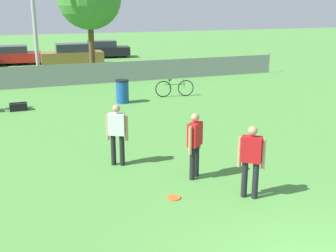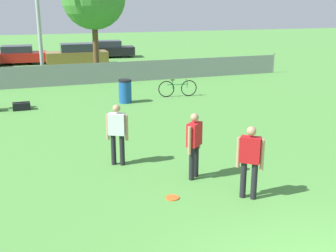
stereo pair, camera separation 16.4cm
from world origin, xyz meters
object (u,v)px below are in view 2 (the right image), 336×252
object	(u,v)px
gear_bag_sideline	(22,106)
parked_car_tan	(77,55)
trash_bin	(125,91)
player_receiver_white	(117,131)
frisbee_disc	(172,198)
bicycle_sideline	(178,88)
player_thrower_red	(194,141)
parked_car_red	(18,55)
player_defender_red	(250,158)
parked_car_dark	(107,49)

from	to	relation	value
gear_bag_sideline	parked_car_tan	xyz separation A→B (m)	(4.08, 12.58, 0.54)
trash_bin	gear_bag_sideline	xyz separation A→B (m)	(-4.20, 0.16, -0.35)
player_receiver_white	parked_car_tan	size ratio (longest dim) A/B	0.38
frisbee_disc	bicycle_sideline	size ratio (longest dim) A/B	0.17
frisbee_disc	gear_bag_sideline	distance (m)	9.91
player_thrower_red	bicycle_sideline	xyz separation A→B (m)	(3.09, 8.87, -0.54)
bicycle_sideline	gear_bag_sideline	size ratio (longest dim) A/B	2.67
parked_car_red	bicycle_sideline	bearing A→B (deg)	-61.29
player_defender_red	trash_bin	size ratio (longest dim) A/B	1.61
frisbee_disc	parked_car_tan	xyz separation A→B (m)	(1.31, 22.09, 0.68)
player_receiver_white	gear_bag_sideline	distance (m)	7.52
parked_car_dark	trash_bin	bearing A→B (deg)	-91.08
trash_bin	gear_bag_sideline	world-z (taller)	trash_bin
gear_bag_sideline	parked_car_red	size ratio (longest dim) A/B	0.16
frisbee_disc	gear_bag_sideline	bearing A→B (deg)	106.27
trash_bin	frisbee_disc	bearing A→B (deg)	-98.64
player_defender_red	frisbee_disc	xyz separation A→B (m)	(-1.53, 0.54, -0.91)
gear_bag_sideline	parked_car_dark	bearing A→B (deg)	66.64
player_defender_red	parked_car_dark	distance (m)	26.29
frisbee_disc	gear_bag_sideline	world-z (taller)	gear_bag_sideline
player_thrower_red	gear_bag_sideline	distance (m)	9.42
frisbee_disc	parked_car_dark	size ratio (longest dim) A/B	0.07
player_thrower_red	frisbee_disc	xyz separation A→B (m)	(-0.88, -0.86, -0.91)
parked_car_red	player_receiver_white	bearing A→B (deg)	-80.93
bicycle_sideline	trash_bin	size ratio (longest dim) A/B	1.78
player_thrower_red	parked_car_tan	bearing A→B (deg)	48.71
parked_car_tan	player_receiver_white	bearing A→B (deg)	-92.92
gear_bag_sideline	parked_car_tan	distance (m)	13.24
player_thrower_red	parked_car_red	xyz separation A→B (m)	(-3.43, 22.99, -0.29)
gear_bag_sideline	parked_car_tan	world-z (taller)	parked_car_tan
player_defender_red	parked_car_dark	bearing A→B (deg)	123.76
player_defender_red	frisbee_disc	world-z (taller)	player_defender_red
gear_bag_sideline	parked_car_dark	size ratio (longest dim) A/B	0.15
player_defender_red	parked_car_red	world-z (taller)	player_defender_red
player_defender_red	parked_car_dark	size ratio (longest dim) A/B	0.36
player_thrower_red	parked_car_tan	world-z (taller)	player_thrower_red
player_receiver_white	parked_car_dark	xyz separation A→B (m)	(4.79, 23.26, -0.28)
frisbee_disc	gear_bag_sideline	size ratio (longest dim) A/B	0.44
bicycle_sideline	parked_car_red	world-z (taller)	parked_car_red
parked_car_red	player_defender_red	bearing A→B (deg)	-76.58
trash_bin	parked_car_dark	size ratio (longest dim) A/B	0.22
player_thrower_red	player_receiver_white	bearing A→B (deg)	94.86
player_defender_red	trash_bin	distance (m)	9.90
player_receiver_white	player_defender_red	world-z (taller)	same
player_receiver_white	bicycle_sideline	world-z (taller)	player_receiver_white
trash_bin	parked_car_tan	xyz separation A→B (m)	(-0.11, 12.75, 0.19)
parked_car_dark	parked_car_tan	bearing A→B (deg)	-120.66
parked_car_dark	player_thrower_red	bearing A→B (deg)	-89.06
player_receiver_white	player_thrower_red	world-z (taller)	same
player_defender_red	parked_car_red	bearing A→B (deg)	139.04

